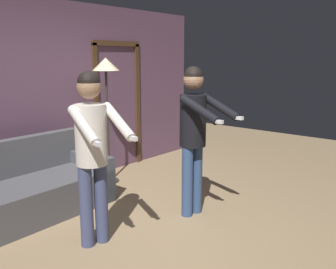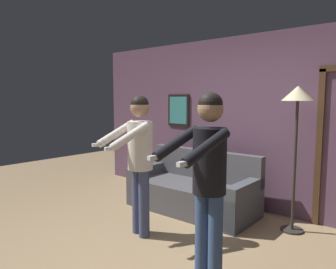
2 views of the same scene
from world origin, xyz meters
The scene contains 6 objects.
ground_plane centered at (0.00, 0.00, 0.00)m, with size 12.00×12.00×0.00m, color #9E825D.
back_wall_assembly centered at (0.01, 2.11, 1.30)m, with size 6.40×0.10×2.60m.
couch centered at (-0.58, 1.43, 0.28)m, with size 1.93×0.91×0.87m.
torchiere_lamp centered at (0.83, 1.63, 1.56)m, with size 0.38×0.38×1.82m.
person_standing_left centered at (-0.53, 0.27, 1.03)m, with size 0.53×0.71×1.71m.
person_standing_right centered at (0.68, -0.03, 1.05)m, with size 0.48×0.72×1.73m.
Camera 2 is at (2.29, -2.38, 1.68)m, focal length 35.00 mm.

